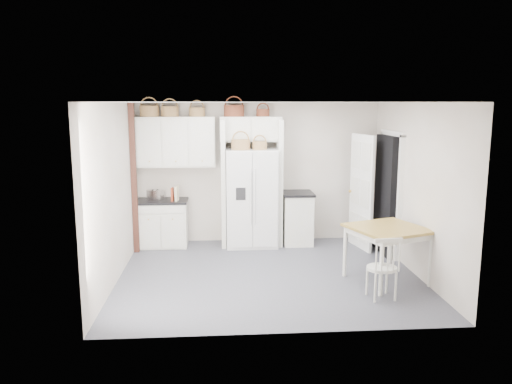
{
  "coord_description": "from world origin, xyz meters",
  "views": [
    {
      "loc": [
        -0.71,
        -7.28,
        2.58
      ],
      "look_at": [
        -0.16,
        0.4,
        1.22
      ],
      "focal_mm": 35.0,
      "sensor_mm": 36.0,
      "label": 1
    }
  ],
  "objects": [
    {
      "name": "wall_back",
      "position": [
        0.0,
        2.0,
        1.3
      ],
      "size": [
        4.5,
        0.0,
        4.5
      ],
      "primitive_type": "plane",
      "rotation": [
        1.57,
        0.0,
        0.0
      ],
      "color": "#AE9E8F",
      "rests_on": "floor"
    },
    {
      "name": "fridge_panel_left",
      "position": [
        -0.66,
        1.7,
        1.15
      ],
      "size": [
        0.08,
        0.6,
        2.3
      ],
      "primitive_type": "cube",
      "color": "silver",
      "rests_on": "floor"
    },
    {
      "name": "wall_right",
      "position": [
        2.25,
        0.0,
        1.3
      ],
      "size": [
        0.0,
        4.0,
        4.0
      ],
      "primitive_type": "plane",
      "rotation": [
        1.57,
        0.0,
        -1.57
      ],
      "color": "#AE9E8F",
      "rests_on": "floor"
    },
    {
      "name": "floor",
      "position": [
        0.0,
        0.0,
        0.0
      ],
      "size": [
        4.5,
        4.5,
        0.0
      ],
      "primitive_type": "plane",
      "color": "#40424D",
      "rests_on": "ground"
    },
    {
      "name": "counter_right",
      "position": [
        0.7,
        1.7,
        0.95
      ],
      "size": [
        0.57,
        0.67,
        0.04
      ],
      "primitive_type": "cube",
      "color": "black",
      "rests_on": "base_cab_right"
    },
    {
      "name": "basket_upper_a",
      "position": [
        -1.96,
        1.83,
        2.45
      ],
      "size": [
        0.34,
        0.34,
        0.19
      ],
      "primitive_type": "cylinder",
      "color": "brown",
      "rests_on": "upper_cabinet"
    },
    {
      "name": "bridge_cabinet",
      "position": [
        -0.15,
        1.83,
        2.12
      ],
      "size": [
        1.12,
        0.34,
        0.45
      ],
      "primitive_type": "cube",
      "color": "silver",
      "rests_on": "wall_back"
    },
    {
      "name": "wall_left",
      "position": [
        -2.25,
        0.0,
        1.3
      ],
      "size": [
        0.0,
        4.0,
        4.0
      ],
      "primitive_type": "plane",
      "rotation": [
        1.57,
        0.0,
        1.57
      ],
      "color": "#AE9E8F",
      "rests_on": "floor"
    },
    {
      "name": "upper_cabinet",
      "position": [
        -1.5,
        1.83,
        1.9
      ],
      "size": [
        1.4,
        0.34,
        0.9
      ],
      "primitive_type": "cube",
      "color": "silver",
      "rests_on": "wall_back"
    },
    {
      "name": "basket_upper_b",
      "position": [
        -1.6,
        1.83,
        2.44
      ],
      "size": [
        0.31,
        0.31,
        0.18
      ],
      "primitive_type": "cylinder",
      "color": "brown",
      "rests_on": "upper_cabinet"
    },
    {
      "name": "basket_bridge_a",
      "position": [
        -0.45,
        1.83,
        2.45
      ],
      "size": [
        0.36,
        0.36,
        0.2
      ],
      "primitive_type": "cylinder",
      "color": "#522C1B",
      "rests_on": "bridge_cabinet"
    },
    {
      "name": "counter_left",
      "position": [
        -1.78,
        1.7,
        0.84
      ],
      "size": [
        0.92,
        0.6,
        0.04
      ],
      "primitive_type": "cube",
      "color": "black",
      "rests_on": "base_cab_left"
    },
    {
      "name": "ceiling",
      "position": [
        0.0,
        0.0,
        2.6
      ],
      "size": [
        4.5,
        4.5,
        0.0
      ],
      "primitive_type": "plane",
      "color": "white",
      "rests_on": "wall_back"
    },
    {
      "name": "base_cab_right",
      "position": [
        0.7,
        1.7,
        0.46
      ],
      "size": [
        0.53,
        0.63,
        0.93
      ],
      "primitive_type": "cube",
      "color": "silver",
      "rests_on": "floor"
    },
    {
      "name": "basket_fridge_b",
      "position": [
        -0.01,
        1.56,
        1.85
      ],
      "size": [
        0.26,
        0.26,
        0.14
      ],
      "primitive_type": "cylinder",
      "color": "brown",
      "rests_on": "refrigerator"
    },
    {
      "name": "door_slab",
      "position": [
        1.8,
        1.33,
        1.02
      ],
      "size": [
        0.21,
        0.79,
        2.05
      ],
      "primitive_type": "cube",
      "rotation": [
        0.0,
        0.0,
        -1.36
      ],
      "color": "white",
      "rests_on": "floor"
    },
    {
      "name": "cookbook_cream",
      "position": [
        -1.5,
        1.62,
        0.99
      ],
      "size": [
        0.06,
        0.18,
        0.26
      ],
      "primitive_type": "cube",
      "rotation": [
        0.0,
        0.0,
        -0.15
      ],
      "color": "beige",
      "rests_on": "counter_left"
    },
    {
      "name": "toaster",
      "position": [
        -1.89,
        1.71,
        0.95
      ],
      "size": [
        0.31,
        0.24,
        0.19
      ],
      "primitive_type": "cube",
      "rotation": [
        0.0,
        0.0,
        -0.33
      ],
      "color": "silver",
      "rests_on": "counter_left"
    },
    {
      "name": "windsor_chair",
      "position": [
        1.42,
        -1.04,
        0.42
      ],
      "size": [
        0.44,
        0.41,
        0.83
      ],
      "primitive_type": "cube",
      "rotation": [
        0.0,
        0.0,
        0.1
      ],
      "color": "silver",
      "rests_on": "floor"
    },
    {
      "name": "trim_post",
      "position": [
        -2.2,
        1.35,
        1.3
      ],
      "size": [
        0.09,
        0.09,
        2.6
      ],
      "primitive_type": "cube",
      "color": "#3F1D15",
      "rests_on": "floor"
    },
    {
      "name": "cookbook_red",
      "position": [
        -1.58,
        1.62,
        0.98
      ],
      "size": [
        0.04,
        0.16,
        0.24
      ],
      "primitive_type": "cube",
      "rotation": [
        0.0,
        0.0,
        -0.06
      ],
      "color": "maroon",
      "rests_on": "counter_left"
    },
    {
      "name": "refrigerator",
      "position": [
        -0.15,
        1.66,
        0.89
      ],
      "size": [
        0.92,
        0.74,
        1.78
      ],
      "primitive_type": "cube",
      "color": "silver",
      "rests_on": "floor"
    },
    {
      "name": "basket_upper_c",
      "position": [
        -1.12,
        1.83,
        2.43
      ],
      "size": [
        0.28,
        0.28,
        0.16
      ],
      "primitive_type": "cylinder",
      "color": "brown",
      "rests_on": "upper_cabinet"
    },
    {
      "name": "base_cab_left",
      "position": [
        -1.78,
        1.7,
        0.41
      ],
      "size": [
        0.89,
        0.56,
        0.82
      ],
      "primitive_type": "cube",
      "color": "silver",
      "rests_on": "floor"
    },
    {
      "name": "dining_table",
      "position": [
        1.7,
        -0.42,
        0.41
      ],
      "size": [
        1.26,
        1.26,
        0.82
      ],
      "primitive_type": "cube",
      "rotation": [
        0.0,
        0.0,
        0.35
      ],
      "color": "brown",
      "rests_on": "floor"
    },
    {
      "name": "basket_fridge_a",
      "position": [
        -0.35,
        1.56,
        1.87
      ],
      "size": [
        0.33,
        0.33,
        0.18
      ],
      "primitive_type": "cylinder",
      "color": "brown",
      "rests_on": "refrigerator"
    },
    {
      "name": "fridge_panel_right",
      "position": [
        0.36,
        1.7,
        1.15
      ],
      "size": [
        0.08,
        0.6,
        2.3
      ],
      "primitive_type": "cube",
      "color": "silver",
      "rests_on": "floor"
    },
    {
      "name": "doorway_void",
      "position": [
        2.16,
        1.0,
        1.02
      ],
      "size": [
        0.18,
        0.85,
        2.05
      ],
      "primitive_type": "cube",
      "color": "black",
      "rests_on": "floor"
    },
    {
      "name": "basket_bridge_b",
      "position": [
        0.07,
        1.83,
        2.42
      ],
      "size": [
        0.24,
        0.24,
        0.14
      ],
      "primitive_type": "cylinder",
      "color": "#522C1B",
      "rests_on": "bridge_cabinet"
    }
  ]
}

